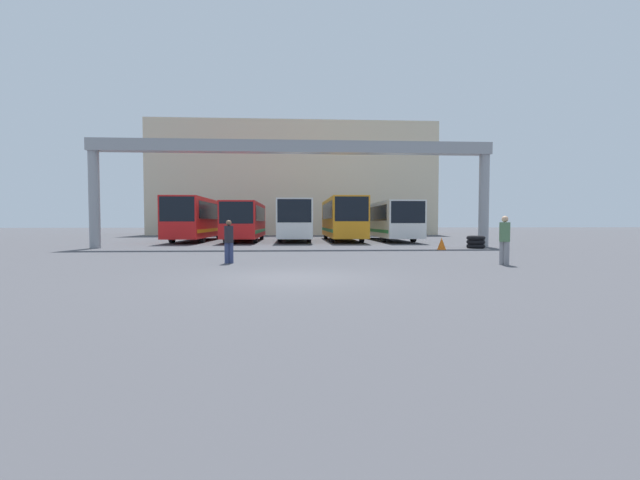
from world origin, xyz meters
name	(u,v)px	position (x,y,z in m)	size (l,w,h in m)	color
ground_plane	(295,278)	(0.00, 0.00, 0.00)	(200.00, 200.00, 0.00)	#47474C
building_backdrop	(294,182)	(0.00, 43.06, 6.55)	(33.36, 12.00, 13.10)	beige
overhead_gantry	(294,159)	(0.00, 13.72, 5.19)	(23.57, 0.80, 6.27)	gray
bus_slot_0	(197,217)	(-7.74, 23.08, 1.90)	(2.51, 12.02, 3.30)	red
bus_slot_1	(245,219)	(-3.87, 22.29, 1.72)	(2.48, 10.45, 2.97)	red
bus_slot_2	(294,218)	(0.00, 23.15, 1.81)	(2.51, 12.16, 3.15)	silver
bus_slot_3	(342,217)	(3.87, 22.84, 1.92)	(2.53, 11.55, 3.34)	orange
bus_slot_4	(388,219)	(7.74, 23.24, 1.76)	(2.61, 12.34, 3.04)	silver
pedestrian_near_right	(229,240)	(-2.43, 4.28, 0.84)	(0.33, 0.33, 1.59)	navy
pedestrian_mid_left	(505,239)	(7.42, 3.08, 0.92)	(0.36, 0.36, 1.74)	gray
traffic_cone	(442,244)	(8.03, 11.25, 0.33)	(0.48, 0.48, 0.66)	orange
tire_stack	(476,242)	(10.46, 12.44, 0.36)	(1.04, 1.04, 0.72)	black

